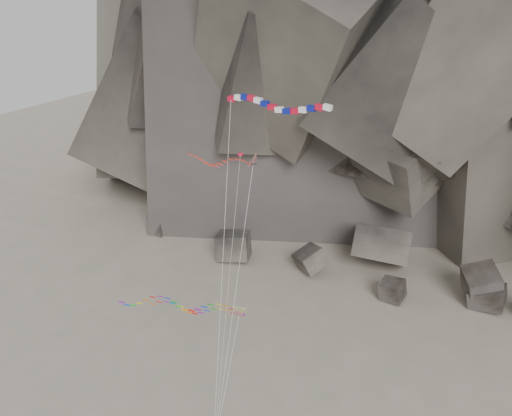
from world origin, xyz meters
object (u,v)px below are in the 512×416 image
at_px(delta_kite, 216,160).
at_px(pennant_kite, 232,246).
at_px(banner_kite, 276,107).
at_px(parafoil_kite, 174,304).

relative_size(delta_kite, pennant_kite, 1.05).
bearing_deg(pennant_kite, delta_kite, 122.61).
distance_m(banner_kite, pennant_kite, 13.46).
height_order(parafoil_kite, pennant_kite, pennant_kite).
height_order(delta_kite, pennant_kite, delta_kite).
height_order(delta_kite, banner_kite, banner_kite).
height_order(banner_kite, pennant_kite, banner_kite).
relative_size(banner_kite, pennant_kite, 1.22).
bearing_deg(parafoil_kite, banner_kite, 26.82).
bearing_deg(banner_kite, delta_kite, -148.11).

